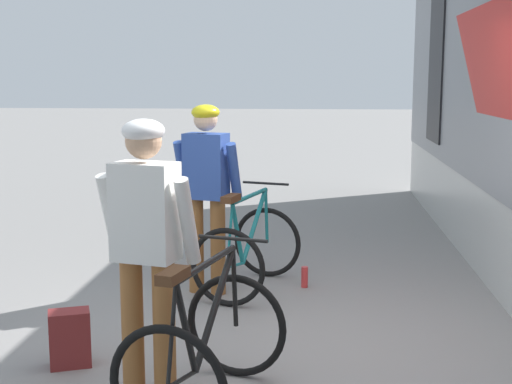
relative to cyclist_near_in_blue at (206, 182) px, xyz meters
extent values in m
plane|color=gray|center=(0.97, -1.45, -1.05)|extent=(80.00, 80.00, 0.00)
cube|color=black|center=(2.64, 3.81, 1.20)|extent=(0.03, 1.10, 2.29)
cylinder|color=#935B2D|center=(-0.11, 0.02, -0.60)|extent=(0.14, 0.14, 0.90)
cylinder|color=#935B2D|center=(0.11, -0.03, -0.60)|extent=(0.14, 0.14, 0.90)
cube|color=#2D4C9E|center=(0.00, 0.00, 0.15)|extent=(0.43, 0.32, 0.60)
cylinder|color=#2D4C9E|center=(-0.24, 0.10, 0.10)|extent=(0.15, 0.27, 0.56)
cylinder|color=#2D4C9E|center=(0.26, -0.03, 0.10)|extent=(0.15, 0.27, 0.56)
sphere|color=beige|center=(0.00, 0.00, 0.58)|extent=(0.22, 0.22, 0.22)
ellipsoid|color=yellow|center=(0.00, 0.00, 0.64)|extent=(0.31, 0.33, 0.14)
cylinder|color=#935B2D|center=(-0.13, -2.21, -0.60)|extent=(0.14, 0.14, 0.90)
cylinder|color=#935B2D|center=(0.09, -2.26, -0.60)|extent=(0.14, 0.14, 0.90)
cube|color=white|center=(-0.02, -2.23, 0.15)|extent=(0.43, 0.32, 0.60)
cylinder|color=white|center=(-0.26, -2.13, 0.10)|extent=(0.15, 0.27, 0.56)
cylinder|color=white|center=(0.24, -2.26, 0.10)|extent=(0.15, 0.27, 0.56)
sphere|color=tan|center=(-0.02, -2.23, 0.58)|extent=(0.22, 0.22, 0.22)
ellipsoid|color=white|center=(-0.02, -2.23, 0.64)|extent=(0.31, 0.33, 0.14)
torus|color=black|center=(0.52, 0.59, -0.70)|extent=(0.70, 0.24, 0.71)
torus|color=black|center=(0.24, -0.39, -0.70)|extent=(0.70, 0.24, 0.71)
cylinder|color=#197A7F|center=(0.42, 0.25, -0.45)|extent=(0.22, 0.63, 0.63)
cylinder|color=#197A7F|center=(0.39, 0.13, -0.15)|extent=(0.27, 0.83, 0.04)
cylinder|color=#197A7F|center=(0.31, -0.16, -0.45)|extent=(0.11, 0.27, 0.62)
cylinder|color=#197A7F|center=(0.29, -0.22, -0.73)|extent=(0.13, 0.35, 0.08)
cylinder|color=#197A7F|center=(0.26, -0.34, -0.42)|extent=(0.06, 0.14, 0.56)
cylinder|color=#197A7F|center=(0.51, 0.56, -0.42)|extent=(0.05, 0.09, 0.55)
cylinder|color=black|center=(0.51, 0.54, -0.09)|extent=(0.47, 0.15, 0.02)
cube|color=#4C2D19|center=(0.26, -0.31, -0.10)|extent=(0.16, 0.26, 0.06)
torus|color=black|center=(0.49, -1.85, -0.70)|extent=(0.70, 0.23, 0.71)
cylinder|color=black|center=(0.40, -2.19, -0.45)|extent=(0.20, 0.63, 0.63)
cylinder|color=black|center=(0.37, -2.31, -0.15)|extent=(0.25, 0.83, 0.04)
cylinder|color=black|center=(0.29, -2.60, -0.45)|extent=(0.11, 0.28, 0.62)
cylinder|color=black|center=(0.28, -2.66, -0.73)|extent=(0.12, 0.36, 0.08)
cylinder|color=black|center=(0.25, -2.77, -0.42)|extent=(0.06, 0.14, 0.56)
cylinder|color=black|center=(0.48, -1.87, -0.42)|extent=(0.05, 0.09, 0.55)
cylinder|color=black|center=(0.47, -1.89, -0.09)|extent=(0.47, 0.14, 0.02)
cube|color=#4C2D19|center=(0.25, -2.75, -0.10)|extent=(0.16, 0.26, 0.06)
cube|color=maroon|center=(-0.69, -1.78, -0.85)|extent=(0.33, 0.27, 0.40)
cylinder|color=red|center=(0.91, 0.24, -0.95)|extent=(0.07, 0.07, 0.20)
camera|label=1|loc=(1.02, -6.35, 0.95)|focal=49.51mm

